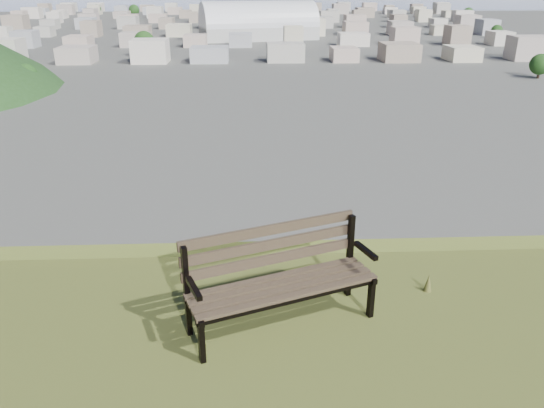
{
  "coord_description": "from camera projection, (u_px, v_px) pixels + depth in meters",
  "views": [
    {
      "loc": [
        0.7,
        -1.1,
        27.76
      ],
      "look_at": [
        0.97,
        4.71,
        25.3
      ],
      "focal_mm": 35.0,
      "sensor_mm": 36.0,
      "label": 1
    }
  ],
  "objects": [
    {
      "name": "park_bench",
      "position": [
        279.0,
        273.0,
        4.49
      ],
      "size": [
        1.68,
        1.05,
        0.84
      ],
      "rotation": [
        0.0,
        0.0,
        0.36
      ],
      "color": "#4A3E2A",
      "rests_on": "hilltop_mesa"
    },
    {
      "name": "city_trees",
      "position": [
        199.0,
        24.0,
        302.3
      ],
      "size": [
        406.52,
        387.2,
        9.98
      ],
      "color": "#2F1F17",
      "rests_on": "ground"
    },
    {
      "name": "city_blocks",
      "position": [
        245.0,
        18.0,
        373.36
      ],
      "size": [
        395.0,
        361.0,
        7.0
      ],
      "color": "silver",
      "rests_on": "ground"
    },
    {
      "name": "arena",
      "position": [
        258.0,
        28.0,
        268.27
      ],
      "size": [
        61.41,
        37.3,
        24.18
      ],
      "rotation": [
        0.0,
        0.0,
        0.24
      ],
      "color": "#B8B8B3",
      "rests_on": "ground"
    }
  ]
}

